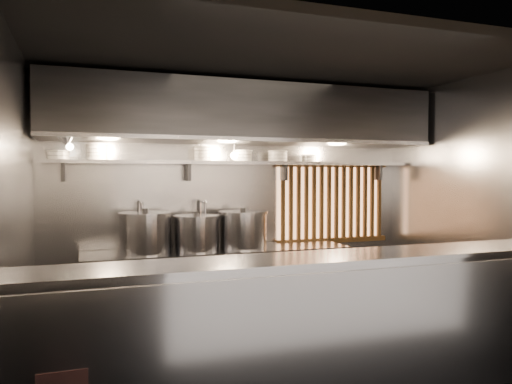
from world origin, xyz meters
TOP-DOWN VIEW (x-y plane):
  - floor at (0.00, 0.00)m, footprint 4.50×4.50m
  - ceiling at (0.00, 0.00)m, footprint 4.50×4.50m
  - wall_back at (0.00, 1.50)m, footprint 4.50×0.00m
  - wall_left at (-2.25, 0.00)m, footprint 0.00×3.00m
  - wall_right at (2.25, 0.00)m, footprint 0.00×3.00m
  - serving_counter at (0.00, -0.96)m, footprint 4.50×0.56m
  - cooking_bench at (-0.30, 1.13)m, footprint 3.00×0.70m
  - bowl_shelf at (0.00, 1.32)m, footprint 4.40×0.34m
  - exhaust_hood at (0.00, 1.10)m, footprint 4.40×0.81m
  - wood_screen at (1.30, 1.45)m, footprint 1.56×0.09m
  - faucet_left at (-1.15, 1.37)m, footprint 0.04×0.30m
  - faucet_right at (-0.45, 1.37)m, footprint 0.04×0.30m
  - heat_lamp at (-1.90, 0.85)m, footprint 0.25×0.35m
  - pendant_bulb at (-0.10, 1.20)m, footprint 0.09×0.09m
  - stock_pot_left at (-0.57, 1.09)m, footprint 0.53×0.53m
  - stock_pot_mid at (-1.13, 1.12)m, footprint 0.62×0.62m
  - stock_pot_right at (-0.02, 1.12)m, footprint 0.67×0.67m
  - bowl_stack_0 at (-2.00, 1.32)m, footprint 0.23×0.23m
  - bowl_stack_1 at (-1.61, 1.32)m, footprint 0.23×0.23m
  - bowl_stack_2 at (-0.45, 1.32)m, footprint 0.21×0.21m
  - bowl_stack_3 at (0.04, 1.32)m, footprint 0.24×0.24m
  - bowl_stack_4 at (0.49, 1.32)m, footprint 0.24×0.24m
  - bowl_stack_5 at (0.91, 1.32)m, footprint 0.20×0.20m

SIDE VIEW (x-z plane):
  - floor at x=0.00m, z-range 0.00..0.00m
  - cooking_bench at x=-0.30m, z-range 0.00..0.90m
  - serving_counter at x=0.00m, z-range 0.00..1.13m
  - stock_pot_left at x=-0.57m, z-range 0.88..1.31m
  - stock_pot_right at x=-0.02m, z-range 0.88..1.35m
  - stock_pot_mid at x=-1.13m, z-range 0.88..1.36m
  - faucet_left at x=-1.15m, z-range 1.06..1.56m
  - faucet_right at x=-0.45m, z-range 1.06..1.56m
  - wood_screen at x=1.30m, z-range 0.86..1.90m
  - wall_back at x=0.00m, z-range -0.85..3.65m
  - wall_left at x=-2.25m, z-range -0.10..2.90m
  - wall_right at x=2.25m, z-range -0.10..2.90m
  - bowl_shelf at x=0.00m, z-range 1.86..1.90m
  - bowl_stack_0 at x=-2.00m, z-range 1.90..1.99m
  - bowl_stack_5 at x=0.91m, z-range 1.90..1.99m
  - pendant_bulb at x=-0.10m, z-range 1.87..2.05m
  - bowl_stack_4 at x=0.49m, z-range 1.90..2.03m
  - bowl_stack_3 at x=0.04m, z-range 1.90..2.03m
  - bowl_stack_1 at x=-1.61m, z-range 1.90..2.07m
  - bowl_stack_2 at x=-0.45m, z-range 1.90..2.07m
  - heat_lamp at x=-1.90m, z-range 1.97..2.17m
  - exhaust_hood at x=0.00m, z-range 2.10..2.75m
  - ceiling at x=0.00m, z-range 2.80..2.80m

